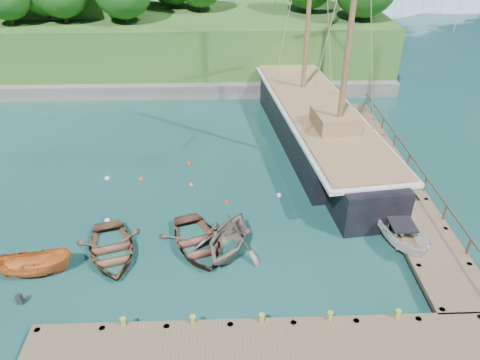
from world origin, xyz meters
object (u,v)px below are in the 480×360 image
at_px(cabin_boat_white, 398,245).
at_px(schooner, 317,127).
at_px(rowboat_0, 112,256).
at_px(motorboat_orange, 37,274).
at_px(rowboat_1, 229,252).
at_px(rowboat_2, 197,248).

height_order(cabin_boat_white, schooner, schooner).
bearing_deg(cabin_boat_white, schooner, 86.23).
height_order(rowboat_0, motorboat_orange, motorboat_orange).
bearing_deg(rowboat_1, cabin_boat_white, 21.75).
relative_size(rowboat_1, schooner, 0.15).
distance_m(cabin_boat_white, schooner, 12.82).
bearing_deg(rowboat_2, motorboat_orange, 173.76).
bearing_deg(rowboat_2, rowboat_0, 167.31).
height_order(rowboat_1, cabin_boat_white, rowboat_1).
bearing_deg(motorboat_orange, schooner, -55.14).
relative_size(cabin_boat_white, schooner, 0.15).
relative_size(motorboat_orange, schooner, 0.13).
distance_m(motorboat_orange, cabin_boat_white, 19.23).
height_order(rowboat_1, schooner, schooner).
xyz_separation_m(rowboat_1, cabin_boat_white, (9.36, 0.24, 0.00)).
xyz_separation_m(rowboat_0, rowboat_1, (6.28, 0.09, 0.00)).
xyz_separation_m(rowboat_1, schooner, (6.96, 12.76, 1.24)).
bearing_deg(rowboat_0, rowboat_2, -10.62).
relative_size(rowboat_0, rowboat_2, 1.00).
relative_size(rowboat_0, rowboat_1, 1.12).
bearing_deg(rowboat_2, schooner, 36.31).
bearing_deg(cabin_boat_white, rowboat_1, 166.81).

